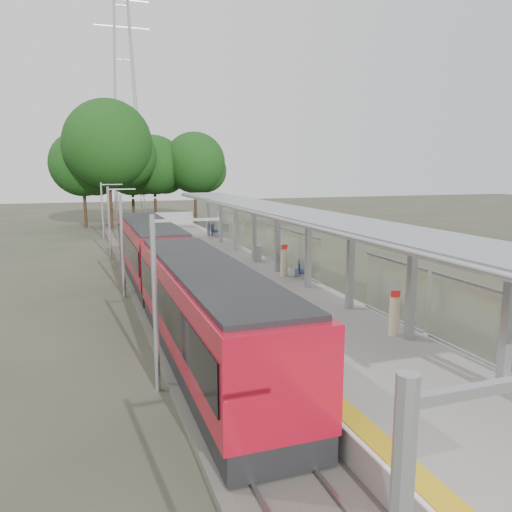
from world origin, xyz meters
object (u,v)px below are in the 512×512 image
at_px(info_pillar_near, 394,316).
at_px(bench_mid, 301,269).
at_px(train, 170,271).
at_px(bench_far, 214,230).
at_px(info_pillar_far, 284,263).
at_px(litter_bin, 257,254).

bearing_deg(info_pillar_near, bench_mid, 103.68).
relative_size(train, bench_far, 16.76).
relative_size(info_pillar_far, litter_bin, 1.67).
bearing_deg(bench_mid, info_pillar_near, -72.19).
bearing_deg(train, info_pillar_near, -53.53).
height_order(train, info_pillar_near, train).
distance_m(bench_mid, litter_bin, 5.21).
distance_m(bench_far, info_pillar_far, 16.70).
xyz_separation_m(bench_mid, litter_bin, (-0.58, 5.18, 0.03)).
relative_size(bench_mid, bench_far, 0.84).
distance_m(info_pillar_near, litter_bin, 14.60).
bearing_deg(info_pillar_far, train, -174.47).
height_order(train, bench_far, train).
bearing_deg(bench_mid, train, -150.15).
bearing_deg(info_pillar_far, info_pillar_near, -100.09).
xyz_separation_m(bench_far, info_pillar_near, (-0.58, -26.89, 0.12)).
height_order(info_pillar_near, info_pillar_far, info_pillar_far).
distance_m(bench_mid, bench_far, 17.47).
distance_m(train, info_pillar_near, 10.56).
bearing_deg(litter_bin, info_pillar_near, -90.61).
height_order(bench_far, info_pillar_near, info_pillar_near).
height_order(bench_mid, info_pillar_near, info_pillar_near).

